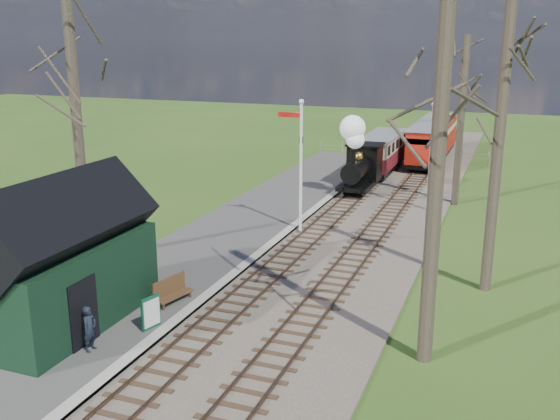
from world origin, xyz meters
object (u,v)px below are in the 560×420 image
at_px(red_carriage_a, 427,145).
at_px(bench, 171,291).
at_px(station_shed, 61,260).
at_px(sign_board, 151,312).
at_px(semaphore_near, 300,157).
at_px(person, 90,329).
at_px(locomotive, 359,159).
at_px(semaphore_far, 433,149).
at_px(red_carriage_b, 438,134).
at_px(coach, 381,151).

relative_size(red_carriage_a, bench, 3.63).
distance_m(station_shed, sign_board, 3.18).
height_order(semaphore_near, person, semaphore_near).
height_order(locomotive, sign_board, locomotive).
bearing_deg(locomotive, red_carriage_a, 73.80).
relative_size(semaphore_far, red_carriage_b, 1.01).
distance_m(semaphore_near, bench, 9.99).
height_order(station_shed, coach, station_shed).
xyz_separation_m(semaphore_near, red_carriage_b, (3.37, 22.84, -1.98)).
distance_m(semaphore_near, coach, 14.58).
bearing_deg(semaphore_near, locomotive, 84.82).
xyz_separation_m(station_shed, semaphore_near, (3.53, 12.00, 1.35)).
distance_m(red_carriage_a, sign_board, 29.05).
bearing_deg(semaphore_far, person, -109.49).
bearing_deg(semaphore_near, person, -97.17).
height_order(red_carriage_b, sign_board, red_carriage_b).
height_order(coach, bench, coach).
height_order(red_carriage_b, person, red_carriage_b).
xyz_separation_m(red_carriage_b, person, (-5.03, -36.07, -0.77)).
height_order(semaphore_near, semaphore_far, semaphore_near).
height_order(semaphore_near, red_carriage_b, semaphore_near).
xyz_separation_m(semaphore_far, red_carriage_b, (-1.77, 16.84, -1.71)).
relative_size(red_carriage_b, sign_board, 5.44).
height_order(semaphore_far, red_carriage_b, semaphore_far).
bearing_deg(semaphore_far, locomotive, 151.82).
relative_size(locomotive, sign_board, 4.39).
relative_size(station_shed, semaphore_far, 1.10).
height_order(coach, red_carriage_b, red_carriage_b).
xyz_separation_m(red_carriage_b, bench, (-4.64, -32.27, -1.04)).
xyz_separation_m(semaphore_near, semaphore_far, (5.14, 6.00, -0.27)).
height_order(semaphore_far, person, semaphore_far).
bearing_deg(person, coach, -3.56).
bearing_deg(semaphore_near, station_shed, -106.38).
height_order(semaphore_near, coach, semaphore_near).
bearing_deg(red_carriage_a, semaphore_near, -101.00).
relative_size(coach, red_carriage_a, 1.29).
distance_m(red_carriage_b, person, 36.42).
xyz_separation_m(station_shed, red_carriage_a, (6.90, 29.34, -0.63)).
xyz_separation_m(coach, bench, (-2.04, -23.85, -0.94)).
distance_m(red_carriage_a, red_carriage_b, 5.50).
xyz_separation_m(station_shed, bench, (2.26, 2.57, -1.67)).
bearing_deg(semaphore_far, semaphore_near, -130.60).
relative_size(sign_board, person, 0.78).
bearing_deg(coach, person, -95.03).
xyz_separation_m(semaphore_near, sign_board, (-0.81, -11.40, -2.90)).
bearing_deg(red_carriage_b, locomotive, -100.22).
relative_size(locomotive, coach, 0.62).
xyz_separation_m(semaphore_near, person, (-1.66, -13.23, -2.75)).
distance_m(sign_board, bench, 2.02).
relative_size(locomotive, bench, 2.93).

